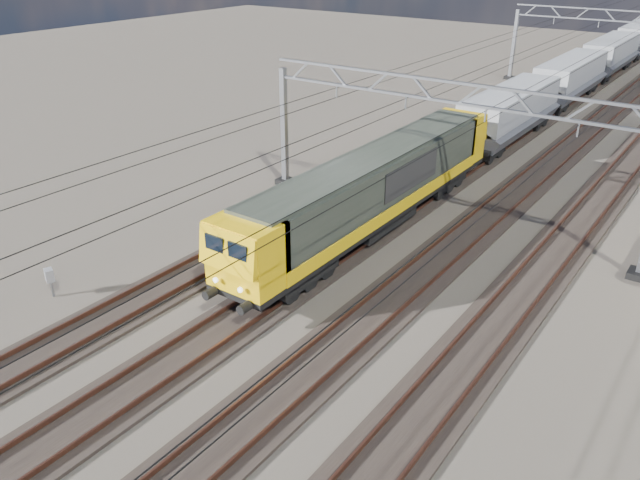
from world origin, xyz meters
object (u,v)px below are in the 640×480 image
Objects in this scene: locomotive at (376,186)px; trackside_cabinet at (49,276)px; catenary_gantry_far at (618,48)px; hopper_wagon_lead at (510,111)px; catenary_gantry_mid at (441,148)px; hopper_wagon_mid at (570,76)px; hopper_wagon_third at (611,53)px; hopper_wagon_fourth at (640,36)px.

trackside_cabinet is at bearing -119.38° from locomotive.
catenary_gantry_far is 0.94× the size of locomotive.
catenary_gantry_far is at bearing 84.51° from hopper_wagon_lead.
catenary_gantry_far is (0.00, 36.00, 0.00)m from catenary_gantry_mid.
hopper_wagon_mid is 14.20m from hopper_wagon_third.
catenary_gantry_mid is at bearing -90.00° from catenary_gantry_far.
hopper_wagon_mid is (-0.00, 31.90, -0.09)m from locomotive.
hopper_wagon_fourth is (0.00, 28.40, 0.00)m from hopper_wagon_mid.
hopper_wagon_third is (0.00, 14.20, 0.00)m from hopper_wagon_mid.
catenary_gantry_far is at bearing -75.27° from hopper_wagon_third.
locomotive is at bearing -92.97° from catenary_gantry_far.
hopper_wagon_fourth is at bearing 107.00° from trackside_cabinet.
locomotive is 1.62× the size of hopper_wagon_third.
catenary_gantry_far is 20.96m from hopper_wagon_lead.
catenary_gantry_far reaches higher than hopper_wagon_mid.
trackside_cabinet is at bearing -103.29° from hopper_wagon_lead.
hopper_wagon_lead is 1.00× the size of hopper_wagon_fourth.
hopper_wagon_lead is (-0.00, 17.70, -0.09)m from locomotive.
hopper_wagon_lead is at bearing -90.00° from hopper_wagon_mid.
locomotive is 60.30m from hopper_wagon_fourth.
hopper_wagon_mid reaches higher than trackside_cabinet.
hopper_wagon_fourth is (0.00, 14.20, 0.00)m from hopper_wagon_third.
locomotive reaches higher than hopper_wagon_lead.
hopper_wagon_fourth is (0.00, 42.60, 0.00)m from hopper_wagon_lead.
locomotive reaches higher than hopper_wagon_fourth.
catenary_gantry_far reaches higher than hopper_wagon_fourth.
locomotive is 17.22× the size of trackside_cabinet.
hopper_wagon_fourth is at bearing 90.00° from locomotive.
hopper_wagon_third is at bearing 92.63° from catenary_gantry_mid.
catenary_gantry_mid is at bearing -82.51° from hopper_wagon_lead.
hopper_wagon_fourth is 10.61× the size of trackside_cabinet.
locomotive is at bearing -90.00° from hopper_wagon_third.
catenary_gantry_mid is at bearing -87.37° from hopper_wagon_third.
locomotive reaches higher than trackside_cabinet.
catenary_gantry_far is at bearing 102.45° from trackside_cabinet.
catenary_gantry_far reaches higher than hopper_wagon_lead.
hopper_wagon_third is 10.61× the size of trackside_cabinet.
locomotive is (-2.00, -2.49, -1.58)m from catenary_gantry_mid.
catenary_gantry_far reaches higher than locomotive.
locomotive is at bearing -90.00° from hopper_wagon_fourth.
catenary_gantry_mid reaches higher than hopper_wagon_lead.
hopper_wagon_lead and hopper_wagon_fourth have the same top height.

